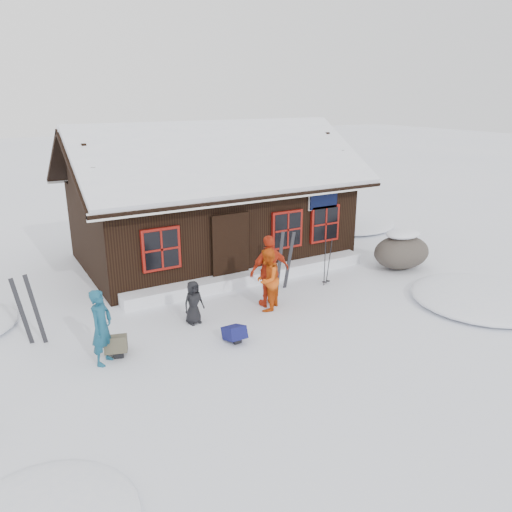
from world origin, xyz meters
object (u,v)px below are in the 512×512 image
object	(u,v)px
skier_orange_right	(270,271)
boulder	(402,251)
skier_orange_left	(267,280)
skier_teal	(102,327)
skier_crouched	(194,302)
backpack_blue	(234,336)
backpack_olive	(116,347)
ski_poles	(327,263)

from	to	relation	value
skier_orange_right	boulder	xyz separation A→B (m)	(5.05, 0.43, -0.38)
skier_orange_left	skier_orange_right	size ratio (longest dim) A/B	0.86
skier_teal	skier_crouched	xyz separation A→B (m)	(2.29, 0.79, -0.26)
skier_teal	boulder	size ratio (longest dim) A/B	0.85
skier_orange_right	skier_orange_left	bearing A→B (deg)	48.32
skier_crouched	backpack_blue	size ratio (longest dim) A/B	2.04
skier_crouched	boulder	size ratio (longest dim) A/B	0.57
skier_orange_left	skier_orange_right	world-z (taller)	skier_orange_right
skier_teal	skier_crouched	world-z (taller)	skier_teal
skier_orange_left	backpack_olive	size ratio (longest dim) A/B	2.69
skier_orange_right	ski_poles	xyz separation A→B (m)	(2.18, 0.46, -0.28)
skier_orange_left	backpack_blue	bearing A→B (deg)	-3.92
skier_orange_right	backpack_blue	xyz separation A→B (m)	(-1.69, -1.31, -0.79)
skier_orange_left	skier_crouched	distance (m)	1.94
skier_orange_left	ski_poles	xyz separation A→B (m)	(2.36, 0.66, -0.15)
boulder	backpack_olive	bearing A→B (deg)	-173.56
skier_orange_left	boulder	xyz separation A→B (m)	(5.24, 0.63, -0.25)
backpack_olive	skier_crouched	bearing A→B (deg)	32.54
skier_orange_left	backpack_blue	distance (m)	1.99
backpack_blue	backpack_olive	size ratio (longest dim) A/B	0.87
boulder	backpack_olive	xyz separation A→B (m)	(-9.15, -1.03, -0.39)
skier_teal	ski_poles	bearing A→B (deg)	-35.48
skier_orange_left	skier_crouched	xyz separation A→B (m)	(-1.91, 0.18, -0.27)
boulder	backpack_olive	size ratio (longest dim) A/B	3.13
backpack_blue	backpack_olive	xyz separation A→B (m)	(-2.40, 0.71, 0.02)
skier_crouched	ski_poles	size ratio (longest dim) A/B	0.77
skier_teal	skier_orange_right	world-z (taller)	skier_orange_right
backpack_blue	skier_crouched	bearing A→B (deg)	106.49
skier_orange_right	boulder	world-z (taller)	skier_orange_right
skier_teal	skier_crouched	bearing A→B (deg)	-27.32
backpack_blue	skier_teal	bearing A→B (deg)	168.83
skier_teal	skier_crouched	distance (m)	2.44
skier_crouched	backpack_olive	world-z (taller)	skier_crouched
skier_crouched	ski_poles	bearing A→B (deg)	-2.80
skier_orange_left	ski_poles	size ratio (longest dim) A/B	1.17
skier_crouched	boulder	distance (m)	7.16
backpack_olive	boulder	bearing A→B (deg)	22.61
ski_poles	skier_orange_right	bearing A→B (deg)	-168.01
skier_orange_right	boulder	bearing A→B (deg)	-173.50
skier_orange_right	ski_poles	bearing A→B (deg)	-166.42
skier_orange_right	backpack_olive	size ratio (longest dim) A/B	3.12
skier_teal	backpack_olive	distance (m)	0.72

